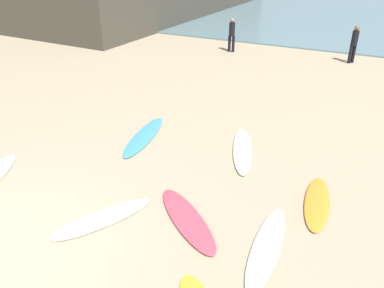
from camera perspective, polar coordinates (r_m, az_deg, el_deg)
The scene contains 9 objects.
ocean_water at distance 40.59m, azimuth 20.01°, elevation 19.49°, with size 120.00×40.00×0.08m, color slate.
surfboard_0 at distance 7.18m, azimuth 11.03°, elevation -14.74°, with size 0.49×2.32×0.08m, color white.
surfboard_3 at distance 8.47m, azimuth 18.07°, elevation -8.28°, with size 0.50×1.98×0.08m, color orange.
surfboard_4 at distance 7.87m, azimuth -13.13°, elevation -10.70°, with size 0.55×2.10×0.06m, color #EFEAC9.
surfboard_5 at distance 10.07m, azimuth 7.51°, elevation -0.88°, with size 0.49×2.51×0.09m, color silver.
surfboard_6 at distance 7.64m, azimuth -0.72°, elevation -11.08°, with size 0.56×2.20×0.09m, color #E34658.
surfboard_7 at distance 10.80m, azimuth -7.13°, elevation 1.15°, with size 0.55×2.58×0.06m, color #4397DC.
beachgoer_near at distance 18.90m, azimuth 22.93°, elevation 13.69°, with size 0.39×0.39×1.63m.
beachgoer_mid at distance 19.53m, azimuth 5.93°, elevation 16.03°, with size 0.34×0.30×1.62m.
Camera 1 is at (5.31, -2.90, 4.84)m, focal length 35.90 mm.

